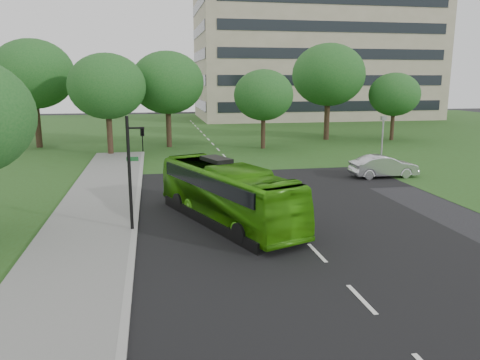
{
  "coord_description": "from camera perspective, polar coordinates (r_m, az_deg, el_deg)",
  "views": [
    {
      "loc": [
        -6.13,
        -18.41,
        6.65
      ],
      "look_at": [
        -1.83,
        4.61,
        1.6
      ],
      "focal_mm": 35.0,
      "sensor_mm": 36.0,
      "label": 1
    }
  ],
  "objects": [
    {
      "name": "ground",
      "position": [
        20.51,
        7.47,
        -6.86
      ],
      "size": [
        160.0,
        160.0,
        0.0
      ],
      "primitive_type": "plane",
      "color": "black",
      "rests_on": "ground"
    },
    {
      "name": "tree_park_d",
      "position": [
        53.35,
        10.74,
        12.48
      ],
      "size": [
        7.96,
        7.96,
        10.53
      ],
      "color": "black",
      "rests_on": "ground"
    },
    {
      "name": "sedan",
      "position": [
        33.86,
        17.1,
        1.61
      ],
      "size": [
        4.62,
        1.63,
        1.52
      ],
      "primitive_type": "imported",
      "rotation": [
        0.0,
        0.0,
        1.57
      ],
      "color": "#BBBAC0",
      "rests_on": "ground"
    },
    {
      "name": "office_building",
      "position": [
        85.34,
        9.01,
        15.96
      ],
      "size": [
        40.1,
        20.1,
        25.0
      ],
      "color": "gray",
      "rests_on": "ground"
    },
    {
      "name": "tree_park_b",
      "position": [
        47.15,
        -8.85,
        11.63
      ],
      "size": [
        7.15,
        7.15,
        9.38
      ],
      "color": "black",
      "rests_on": "ground"
    },
    {
      "name": "tree_park_f",
      "position": [
        50.39,
        -23.91,
        11.71
      ],
      "size": [
        7.86,
        7.86,
        10.49
      ],
      "color": "black",
      "rests_on": "ground"
    },
    {
      "name": "tree_park_c",
      "position": [
        45.63,
        2.88,
        10.29
      ],
      "size": [
        5.73,
        5.73,
        7.61
      ],
      "color": "black",
      "rests_on": "ground"
    },
    {
      "name": "camera_pole",
      "position": [
        35.05,
        16.98,
        5.09
      ],
      "size": [
        0.35,
        0.31,
        4.11
      ],
      "rotation": [
        0.0,
        0.0,
        0.06
      ],
      "color": "gray",
      "rests_on": "ground"
    },
    {
      "name": "tree_park_e",
      "position": [
        54.74,
        18.3,
        9.86
      ],
      "size": [
        5.54,
        5.54,
        7.38
      ],
      "color": "black",
      "rests_on": "ground"
    },
    {
      "name": "tree_park_a",
      "position": [
        43.13,
        -15.91,
        10.92
      ],
      "size": [
        6.71,
        6.71,
        8.91
      ],
      "color": "black",
      "rests_on": "ground"
    },
    {
      "name": "bus",
      "position": [
        22.04,
        -1.6,
        -1.66
      ],
      "size": [
        5.8,
        10.11,
        2.77
      ],
      "primitive_type": "imported",
      "rotation": [
        0.0,
        0.0,
        0.37
      ],
      "color": "#388E0D",
      "rests_on": "ground"
    },
    {
      "name": "traffic_light",
      "position": [
        20.75,
        -12.92,
        1.78
      ],
      "size": [
        0.82,
        0.22,
        5.14
      ],
      "rotation": [
        0.0,
        0.0,
        0.07
      ],
      "color": "black",
      "rests_on": "ground"
    },
    {
      "name": "street_surfaces",
      "position": [
        42.09,
        -2.6,
        3.11
      ],
      "size": [
        120.0,
        120.0,
        0.15
      ],
      "color": "black",
      "rests_on": "ground"
    }
  ]
}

